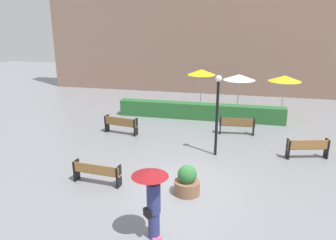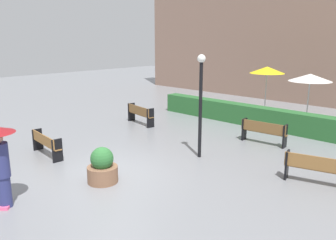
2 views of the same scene
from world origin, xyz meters
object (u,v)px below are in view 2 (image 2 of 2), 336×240
(bench_far_left, at_px, (140,113))
(bench_back_row, at_px, (264,131))
(bench_far_right, at_px, (318,167))
(lamp_post, at_px, (201,95))
(patio_umbrella_white, at_px, (310,78))
(patio_umbrella_yellow, at_px, (267,70))
(planter_pot, at_px, (102,167))
(bench_near_left, at_px, (46,143))

(bench_far_left, relative_size, bench_back_row, 1.02)
(bench_far_right, relative_size, bench_far_left, 0.97)
(lamp_post, xyz_separation_m, patio_umbrella_white, (0.77, 7.32, 0.05))
(patio_umbrella_yellow, bearing_deg, bench_back_row, -61.90)
(bench_far_right, xyz_separation_m, planter_pot, (-4.59, -4.13, -0.07))
(bench_far_left, height_order, patio_umbrella_yellow, patio_umbrella_yellow)
(bench_near_left, bearing_deg, bench_back_row, 53.83)
(bench_near_left, distance_m, bench_far_left, 5.53)
(bench_far_right, height_order, planter_pot, planter_pot)
(bench_near_left, relative_size, planter_pot, 1.78)
(bench_near_left, xyz_separation_m, patio_umbrella_white, (4.78, 11.02, 1.79))
(bench_back_row, bearing_deg, lamp_post, -106.04)
(patio_umbrella_white, bearing_deg, bench_back_row, -88.89)
(bench_back_row, relative_size, planter_pot, 1.74)
(patio_umbrella_white, bearing_deg, patio_umbrella_yellow, 171.95)
(patio_umbrella_yellow, bearing_deg, bench_far_left, -120.04)
(bench_far_right, xyz_separation_m, patio_umbrella_yellow, (-5.58, 7.21, 1.93))
(bench_back_row, height_order, lamp_post, lamp_post)
(bench_back_row, bearing_deg, patio_umbrella_white, 91.11)
(bench_far_right, bearing_deg, bench_far_left, 172.02)
(bench_far_right, xyz_separation_m, bench_near_left, (-7.94, -4.16, -0.04))
(patio_umbrella_yellow, bearing_deg, planter_pot, -84.96)
(bench_far_left, bearing_deg, planter_pot, -50.57)
(bench_far_left, bearing_deg, bench_near_left, -78.69)
(patio_umbrella_yellow, bearing_deg, patio_umbrella_white, -8.05)
(lamp_post, distance_m, patio_umbrella_white, 7.36)
(patio_umbrella_yellow, xyz_separation_m, patio_umbrella_white, (2.43, -0.34, -0.18))
(planter_pot, height_order, lamp_post, lamp_post)
(bench_near_left, height_order, planter_pot, planter_pot)
(planter_pot, distance_m, lamp_post, 4.13)
(planter_pot, xyz_separation_m, lamp_post, (0.66, 3.67, 1.77))
(patio_umbrella_white, bearing_deg, bench_far_right, -65.30)
(bench_near_left, distance_m, planter_pot, 3.35)
(lamp_post, relative_size, patio_umbrella_white, 1.46)
(bench_back_row, bearing_deg, patio_umbrella_yellow, 118.10)
(bench_far_right, bearing_deg, patio_umbrella_yellow, 127.78)
(bench_back_row, bearing_deg, bench_near_left, -126.17)
(bench_far_right, height_order, patio_umbrella_yellow, patio_umbrella_yellow)
(lamp_post, bearing_deg, bench_far_left, 161.31)
(planter_pot, xyz_separation_m, patio_umbrella_yellow, (-1.00, 11.33, 2.00))
(patio_umbrella_yellow, bearing_deg, bench_far_right, -52.22)
(bench_far_left, bearing_deg, patio_umbrella_yellow, 59.96)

